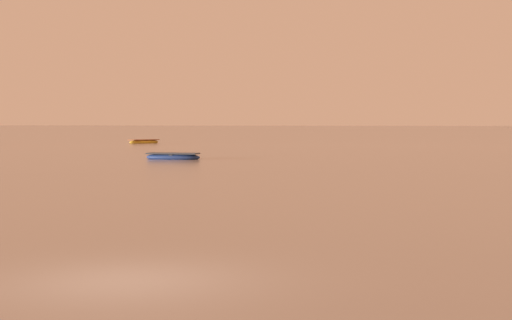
% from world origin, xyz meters
% --- Properties ---
extents(ground_plane, '(800.00, 800.00, 0.00)m').
position_xyz_m(ground_plane, '(0.00, 0.00, 0.00)').
color(ground_plane, gray).
extents(rowboat_moored_0, '(3.92, 4.24, 0.68)m').
position_xyz_m(rowboat_moored_0, '(-26.37, 85.20, 0.19)').
color(rowboat_moored_0, gold).
rests_on(rowboat_moored_0, ground).
extents(rowboat_moored_2, '(4.40, 1.70, 0.68)m').
position_xyz_m(rowboat_moored_2, '(-11.42, 45.03, 0.19)').
color(rowboat_moored_2, navy).
rests_on(rowboat_moored_2, ground).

